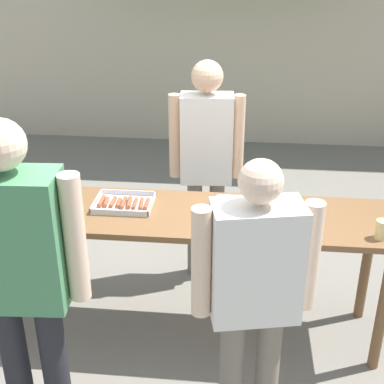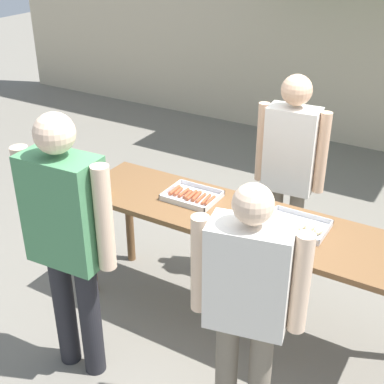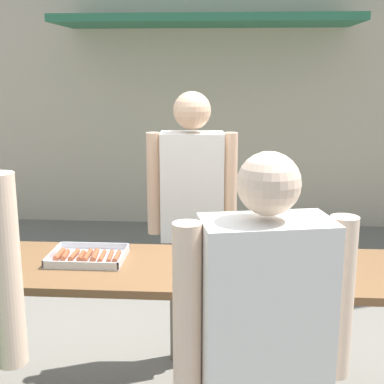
{
  "view_description": "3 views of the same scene",
  "coord_description": "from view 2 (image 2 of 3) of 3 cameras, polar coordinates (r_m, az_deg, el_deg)",
  "views": [
    {
      "loc": [
        0.31,
        -3.04,
        2.54
      ],
      "look_at": [
        0.0,
        0.0,
        1.08
      ],
      "focal_mm": 50.0,
      "sensor_mm": 36.0,
      "label": 1
    },
    {
      "loc": [
        1.3,
        -2.92,
        2.8
      ],
      "look_at": [
        -0.46,
        0.06,
        0.98
      ],
      "focal_mm": 50.0,
      "sensor_mm": 36.0,
      "label": 2
    },
    {
      "loc": [
        0.27,
        -2.53,
        1.91
      ],
      "look_at": [
        0.04,
        0.71,
        1.15
      ],
      "focal_mm": 50.0,
      "sensor_mm": 36.0,
      "label": 3
    }
  ],
  "objects": [
    {
      "name": "ground_plane",
      "position": [
        4.25,
        5.09,
        -13.64
      ],
      "size": [
        24.0,
        24.0,
        0.0
      ],
      "primitive_type": "plane",
      "color": "slate"
    },
    {
      "name": "serving_table",
      "position": [
        3.77,
        5.6,
        -4.26
      ],
      "size": [
        2.56,
        0.65,
        0.93
      ],
      "color": "brown",
      "rests_on": "ground"
    },
    {
      "name": "food_tray_sausages",
      "position": [
        3.93,
        -0.04,
        -0.44
      ],
      "size": [
        0.38,
        0.31,
        0.04
      ],
      "color": "silver",
      "rests_on": "serving_table"
    },
    {
      "name": "food_tray_buns",
      "position": [
        3.63,
        11.09,
        -3.45
      ],
      "size": [
        0.41,
        0.3,
        0.06
      ],
      "color": "silver",
      "rests_on": "serving_table"
    },
    {
      "name": "condiment_jar_mustard",
      "position": [
        4.08,
        -10.25,
        0.67
      ],
      "size": [
        0.07,
        0.07,
        0.09
      ],
      "color": "#567A38",
      "rests_on": "serving_table"
    },
    {
      "name": "condiment_jar_ketchup",
      "position": [
        4.02,
        -9.22,
        0.3
      ],
      "size": [
        0.07,
        0.07,
        0.09
      ],
      "color": "gold",
      "rests_on": "serving_table"
    },
    {
      "name": "person_server_behind_table",
      "position": [
        4.22,
        10.4,
        3.02
      ],
      "size": [
        0.56,
        0.24,
        1.77
      ],
      "rotation": [
        0.0,
        0.0,
        0.07
      ],
      "color": "#756B5B",
      "rests_on": "ground"
    },
    {
      "name": "person_customer_holding_hotdog",
      "position": [
        3.33,
        -13.22,
        -4.0
      ],
      "size": [
        0.68,
        0.29,
        1.84
      ],
      "rotation": [
        0.0,
        0.0,
        3.2
      ],
      "color": "#232328",
      "rests_on": "ground"
    },
    {
      "name": "person_customer_with_cup",
      "position": [
        2.94,
        5.94,
        -10.96
      ],
      "size": [
        0.63,
        0.33,
        1.64
      ],
      "rotation": [
        0.0,
        0.0,
        3.35
      ],
      "color": "#756B5B",
      "rests_on": "ground"
    }
  ]
}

